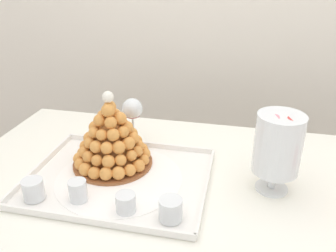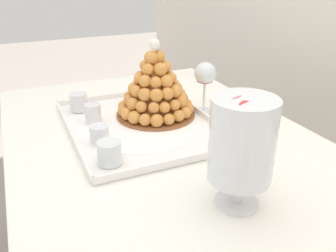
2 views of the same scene
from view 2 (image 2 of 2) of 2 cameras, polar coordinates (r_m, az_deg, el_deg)
name	(u,v)px [view 2 (image 2 of 2)]	position (r m, az deg, el deg)	size (l,w,h in m)	color
buffet_table	(185,191)	(0.97, 2.79, -10.31)	(1.57, 0.86, 0.79)	brown
serving_tray	(140,125)	(1.11, -4.50, 0.16)	(0.54, 0.42, 0.02)	white
croquembouche	(155,88)	(1.14, -2.02, 6.07)	(0.25, 0.25, 0.25)	brown
dessert_cup_left	(79,103)	(1.24, -14.01, 3.63)	(0.06, 0.06, 0.06)	silver
dessert_cup_mid_left	(93,114)	(1.13, -11.83, 1.83)	(0.05, 0.05, 0.06)	silver
dessert_cup_centre	(100,135)	(1.00, -10.82, -1.38)	(0.05, 0.05, 0.05)	silver
dessert_cup_mid_right	(110,153)	(0.89, -9.26, -4.32)	(0.06, 0.06, 0.06)	silver
macaron_goblet	(242,141)	(0.71, 11.71, -2.41)	(0.13, 0.13, 0.24)	white
wine_glass	(205,75)	(1.19, 5.92, 8.05)	(0.07, 0.07, 0.17)	silver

